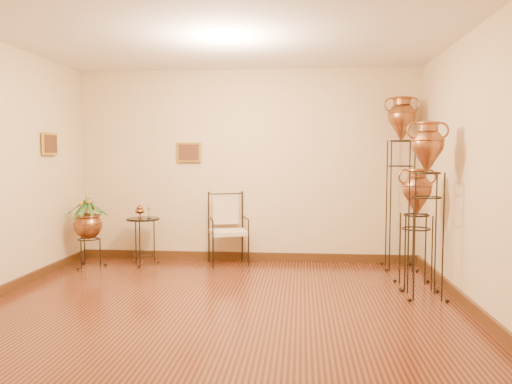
# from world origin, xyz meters

# --- Properties ---
(ground) EXTENTS (5.00, 5.00, 0.00)m
(ground) POSITION_xyz_m (0.00, 0.00, 0.00)
(ground) COLOR brown
(ground) RESTS_ON ground
(room_shell) EXTENTS (5.02, 5.02, 2.81)m
(room_shell) POSITION_xyz_m (-0.01, 0.01, 1.73)
(room_shell) COLOR #D8BF8B
(room_shell) RESTS_ON ground
(amphora_tall) EXTENTS (0.57, 0.57, 2.36)m
(amphora_tall) POSITION_xyz_m (2.15, 2.15, 1.21)
(amphora_tall) COLOR black
(amphora_tall) RESTS_ON ground
(amphora_mid) EXTENTS (0.44, 0.44, 1.93)m
(amphora_mid) POSITION_xyz_m (2.15, 0.72, 0.98)
(amphora_mid) COLOR black
(amphora_mid) RESTS_ON ground
(amphora_short) EXTENTS (0.57, 0.57, 1.42)m
(amphora_short) POSITION_xyz_m (2.15, 1.16, 0.71)
(amphora_short) COLOR black
(amphora_short) RESTS_ON ground
(planter_urn) EXTENTS (0.67, 0.67, 1.12)m
(planter_urn) POSITION_xyz_m (-2.15, 1.85, 0.63)
(planter_urn) COLOR black
(planter_urn) RESTS_ON ground
(armchair) EXTENTS (0.70, 0.68, 1.02)m
(armchair) POSITION_xyz_m (-0.22, 2.15, 0.51)
(armchair) COLOR black
(armchair) RESTS_ON ground
(side_table) EXTENTS (0.56, 0.56, 0.84)m
(side_table) POSITION_xyz_m (-1.43, 2.05, 0.35)
(side_table) COLOR black
(side_table) RESTS_ON ground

